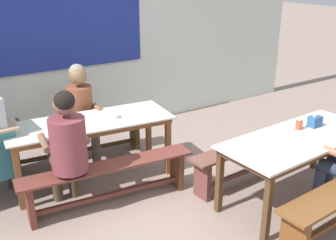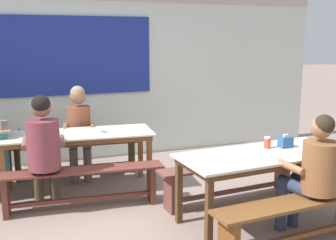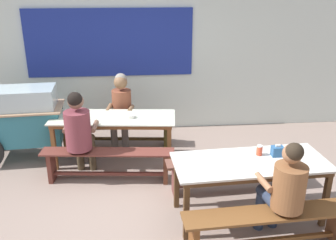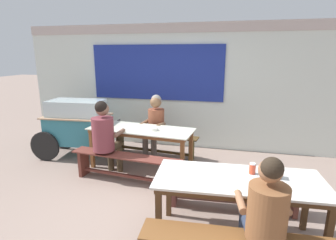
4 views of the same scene
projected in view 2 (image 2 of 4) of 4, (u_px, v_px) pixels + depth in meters
ground_plane at (159, 219)px, 4.45m from camera, size 40.00×40.00×0.00m
backdrop_wall at (103, 71)px, 6.51m from camera, size 7.59×0.23×2.67m
dining_table_far at (77, 139)px, 5.16m from camera, size 1.93×0.88×0.75m
dining_table_near at (263, 160)px, 4.27m from camera, size 1.83×0.85×0.75m
bench_far_back at (76, 154)px, 5.81m from camera, size 1.83×0.45×0.47m
bench_far_front at (82, 183)px, 4.65m from camera, size 1.88×0.46×0.47m
bench_near_back at (230, 175)px, 4.88m from camera, size 1.82×0.37×0.47m
bench_near_front at (302, 214)px, 3.79m from camera, size 1.83×0.42×0.47m
person_near_front at (313, 169)px, 3.86m from camera, size 0.49×0.60×1.24m
person_left_back_turned at (44, 145)px, 4.52m from camera, size 0.49×0.57×1.33m
person_center_facing at (79, 125)px, 5.67m from camera, size 0.47×0.55×1.27m
tissue_box at (286, 142)px, 4.46m from camera, size 0.14×0.10×0.14m
condiment_jar at (267, 143)px, 4.43m from camera, size 0.07×0.07×0.12m
soup_bowl at (99, 130)px, 5.17m from camera, size 0.13×0.13×0.05m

